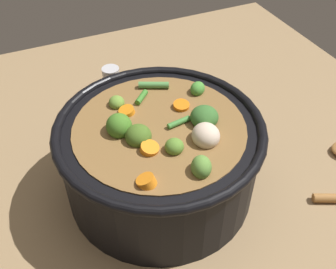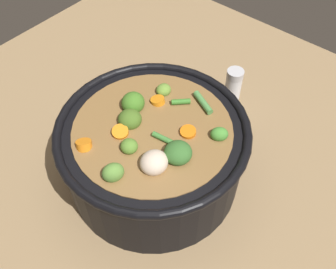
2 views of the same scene
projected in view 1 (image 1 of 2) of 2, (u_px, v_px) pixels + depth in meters
The scene contains 3 objects.
ground_plane at pixel (160, 186), 0.67m from camera, with size 1.10×1.10×0.00m, color #8C704C.
cooking_pot at pixel (160, 156), 0.62m from camera, with size 0.32×0.32×0.16m.
salt_shaker at pixel (111, 87), 0.81m from camera, with size 0.03×0.03×0.09m.
Camera 1 is at (0.40, -0.17, 0.52)m, focal length 42.41 mm.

